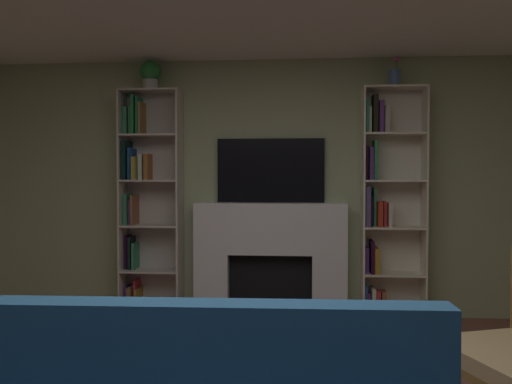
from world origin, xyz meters
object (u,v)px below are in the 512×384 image
Objects in this scene: fireplace at (270,257)px; bookshelf_left at (146,199)px; tv at (271,170)px; bookshelf_right at (385,205)px; vase_with_flowers at (395,76)px; potted_plant at (150,74)px.

bookshelf_left is at bearing 179.79° from fireplace.
tv is at bearing 90.00° from fireplace.
bookshelf_left reaches higher than fireplace.
fireplace is 1.35m from bookshelf_left.
tv reaches higher than fireplace.
vase_with_flowers reaches higher than bookshelf_right.
tv is 0.47× the size of bookshelf_right.
fireplace is 2.09m from vase_with_flowers.
potted_plant is at bearing -178.75° from bookshelf_right.
bookshelf_left is 1.23m from potted_plant.
potted_plant is at bearing -174.14° from tv.
bookshelf_right is at bearing 1.25° from potted_plant.
vase_with_flowers is at bearing 0.02° from potted_plant.
fireplace is at bearing 1.98° from potted_plant.
vase_with_flowers is at bearing -33.88° from bookshelf_right.
bookshelf_left is at bearing 145.54° from potted_plant.
vase_with_flowers is at bearing -1.05° from bookshelf_left.
potted_plant is at bearing -34.46° from bookshelf_left.
vase_with_flowers reaches higher than bookshelf_left.
fireplace is 0.85m from tv.
potted_plant reaches higher than tv.
bookshelf_left is 7.74× the size of vase_with_flowers.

